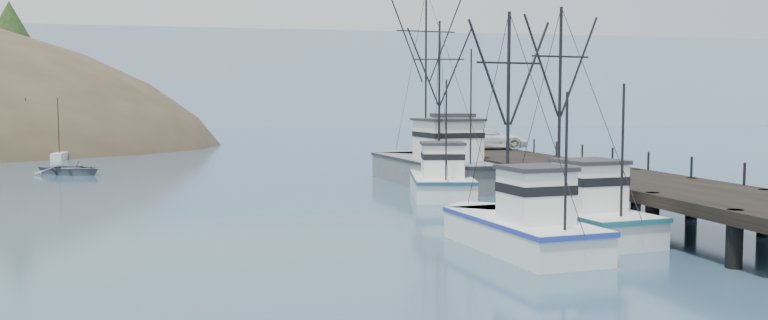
{
  "coord_description": "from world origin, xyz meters",
  "views": [
    {
      "loc": [
        -5.41,
        -26.03,
        5.55
      ],
      "look_at": [
        3.06,
        13.92,
        2.5
      ],
      "focal_mm": 35.0,
      "sensor_mm": 36.0,
      "label": 1
    }
  ],
  "objects_px": {
    "pier_shed": "(452,130)",
    "pier": "(553,168)",
    "trawler_near": "(570,215)",
    "trawler_far": "(440,181)",
    "pickup_truck": "(490,139)",
    "motorboat": "(72,174)",
    "trawler_mid": "(517,228)",
    "work_vessel": "(434,166)"
  },
  "relations": [
    {
      "from": "pier_shed",
      "to": "pier",
      "type": "bearing_deg",
      "value": -86.03
    },
    {
      "from": "trawler_near",
      "to": "trawler_far",
      "type": "xyz_separation_m",
      "value": [
        -1.4,
        14.92,
        0.0
      ]
    },
    {
      "from": "pier_shed",
      "to": "trawler_far",
      "type": "bearing_deg",
      "value": -109.88
    },
    {
      "from": "trawler_far",
      "to": "pickup_truck",
      "type": "bearing_deg",
      "value": 57.21
    },
    {
      "from": "motorboat",
      "to": "pickup_truck",
      "type": "bearing_deg",
      "value": -65.43
    },
    {
      "from": "pier",
      "to": "pier_shed",
      "type": "relative_size",
      "value": 13.75
    },
    {
      "from": "trawler_near",
      "to": "pickup_truck",
      "type": "bearing_deg",
      "value": 77.04
    },
    {
      "from": "pier_shed",
      "to": "trawler_mid",
      "type": "bearing_deg",
      "value": -102.83
    },
    {
      "from": "trawler_near",
      "to": "trawler_mid",
      "type": "bearing_deg",
      "value": -142.86
    },
    {
      "from": "pier_shed",
      "to": "trawler_near",
      "type": "bearing_deg",
      "value": -97.53
    },
    {
      "from": "work_vessel",
      "to": "pier_shed",
      "type": "bearing_deg",
      "value": 65.5
    },
    {
      "from": "trawler_mid",
      "to": "pier_shed",
      "type": "distance_m",
      "value": 33.13
    },
    {
      "from": "work_vessel",
      "to": "pickup_truck",
      "type": "xyz_separation_m",
      "value": [
        6.26,
        5.87,
        1.6
      ]
    },
    {
      "from": "trawler_mid",
      "to": "trawler_far",
      "type": "height_order",
      "value": "trawler_far"
    },
    {
      "from": "pier_shed",
      "to": "motorboat",
      "type": "distance_m",
      "value": 30.74
    },
    {
      "from": "trawler_near",
      "to": "pier_shed",
      "type": "bearing_deg",
      "value": 82.47
    },
    {
      "from": "trawler_near",
      "to": "motorboat",
      "type": "xyz_separation_m",
      "value": [
        -26.37,
        33.68,
        -0.82
      ]
    },
    {
      "from": "pier",
      "to": "trawler_near",
      "type": "bearing_deg",
      "value": -111.81
    },
    {
      "from": "pier",
      "to": "pier_shed",
      "type": "xyz_separation_m",
      "value": [
        -1.17,
        16.9,
        1.73
      ]
    },
    {
      "from": "trawler_far",
      "to": "motorboat",
      "type": "bearing_deg",
      "value": 143.09
    },
    {
      "from": "pickup_truck",
      "to": "motorboat",
      "type": "relative_size",
      "value": 1.05
    },
    {
      "from": "trawler_far",
      "to": "pickup_truck",
      "type": "relative_size",
      "value": 1.86
    },
    {
      "from": "pickup_truck",
      "to": "motorboat",
      "type": "xyz_separation_m",
      "value": [
        -32.48,
        7.09,
        -2.83
      ]
    },
    {
      "from": "motorboat",
      "to": "trawler_near",
      "type": "bearing_deg",
      "value": -105.06
    },
    {
      "from": "pier_shed",
      "to": "pickup_truck",
      "type": "height_order",
      "value": "pier_shed"
    },
    {
      "from": "trawler_far",
      "to": "work_vessel",
      "type": "height_order",
      "value": "work_vessel"
    },
    {
      "from": "pier",
      "to": "pickup_truck",
      "type": "relative_size",
      "value": 7.38
    },
    {
      "from": "pickup_truck",
      "to": "pier",
      "type": "bearing_deg",
      "value": -170.18
    },
    {
      "from": "pier",
      "to": "work_vessel",
      "type": "height_order",
      "value": "work_vessel"
    },
    {
      "from": "trawler_near",
      "to": "trawler_far",
      "type": "bearing_deg",
      "value": 95.34
    },
    {
      "from": "trawler_mid",
      "to": "trawler_far",
      "type": "distance_m",
      "value": 17.63
    },
    {
      "from": "trawler_far",
      "to": "pier",
      "type": "bearing_deg",
      "value": -18.82
    },
    {
      "from": "work_vessel",
      "to": "pickup_truck",
      "type": "height_order",
      "value": "work_vessel"
    },
    {
      "from": "trawler_mid",
      "to": "work_vessel",
      "type": "distance_m",
      "value": 23.54
    },
    {
      "from": "trawler_near",
      "to": "pickup_truck",
      "type": "xyz_separation_m",
      "value": [
        6.12,
        26.59,
        2.01
      ]
    },
    {
      "from": "work_vessel",
      "to": "trawler_far",
      "type": "bearing_deg",
      "value": -102.24
    },
    {
      "from": "trawler_near",
      "to": "work_vessel",
      "type": "relative_size",
      "value": 0.59
    },
    {
      "from": "trawler_far",
      "to": "motorboat",
      "type": "distance_m",
      "value": 31.24
    },
    {
      "from": "pier",
      "to": "trawler_far",
      "type": "bearing_deg",
      "value": 161.18
    },
    {
      "from": "motorboat",
      "to": "work_vessel",
      "type": "bearing_deg",
      "value": -79.41
    },
    {
      "from": "work_vessel",
      "to": "trawler_near",
      "type": "bearing_deg",
      "value": -89.61
    },
    {
      "from": "pier_shed",
      "to": "motorboat",
      "type": "bearing_deg",
      "value": 172.35
    }
  ]
}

